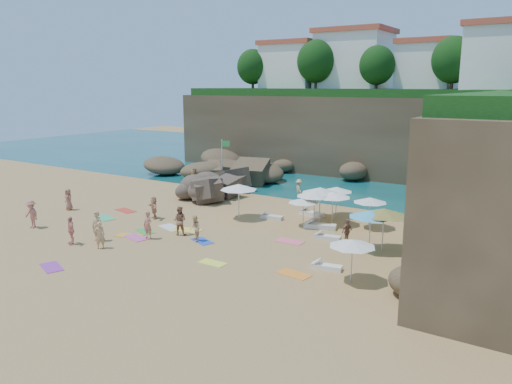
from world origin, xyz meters
The scene contains 52 objects.
ground centered at (0.00, 0.00, 0.00)m, with size 120.00×120.00×0.00m, color tan.
seawater centered at (0.00, 30.00, 0.00)m, with size 120.00×120.00×0.00m, color #0C4751.
cliff_back centered at (2.00, 25.00, 4.00)m, with size 44.00×8.00×8.00m, color brown.
rock_promontory centered at (-11.00, 16.00, 0.00)m, with size 12.00×7.00×2.00m, color brown, non-canonical shape.
clifftop_buildings centered at (2.96, 25.79, 11.24)m, with size 28.48×9.48×7.00m.
clifftop_trees centered at (4.78, 19.52, 11.26)m, with size 35.60×23.82×4.40m.
marina_masts centered at (-16.50, 30.00, 3.00)m, with size 3.10×0.10×6.00m.
rock_outcrop centered at (-5.78, 7.64, 0.00)m, with size 6.98×5.23×2.79m, color brown, non-canonical shape.
flag_pole centered at (-6.45, 10.67, 2.82)m, with size 0.86×0.22×4.42m.
parasol_0 centered at (5.88, 4.96, 2.22)m, with size 2.55×2.55×2.42m.
parasol_1 centered at (5.80, 4.30, 2.10)m, with size 2.42×2.42×2.29m.
parasol_2 centered at (5.44, 3.42, 1.76)m, with size 2.03×2.03×1.92m.
parasol_3 centered at (6.16, 7.09, 1.94)m, with size 2.24×2.24×2.11m.
parasol_4 centered at (13.52, 8.31, 1.84)m, with size 2.12×2.12×2.00m.
parasol_5 centered at (6.88, 4.82, 2.06)m, with size 2.37×2.37×2.25m.
parasol_6 centered at (11.49, 1.42, 2.26)m, with size 2.60×2.60×2.46m.
parasol_7 centered at (5.46, 5.86, 2.01)m, with size 2.32×2.32×2.19m.
parasol_8 centered at (9.27, 5.33, 1.90)m, with size 2.19×2.19×2.07m.
parasol_9 centered at (0.71, 2.77, 2.25)m, with size 2.59×2.59×2.45m.
parasol_10 centered at (10.89, 1.02, 2.15)m, with size 2.48×2.48×2.35m.
parasol_11 centered at (11.77, -3.81, 1.92)m, with size 2.22×2.22×2.10m.
lounger_0 centered at (6.63, 3.54, 0.16)m, with size 2.06×0.69×0.32m, color silver.
lounger_1 centered at (4.72, 6.19, 0.15)m, with size 1.90×0.63×0.30m, color white.
lounger_2 centered at (10.60, 8.31, 0.15)m, with size 1.87×0.62×0.29m, color white.
lounger_3 centered at (2.73, 3.91, 0.13)m, with size 1.61×0.54×0.25m, color silver.
lounger_4 centered at (8.02, 1.69, 0.12)m, with size 1.59×0.53×0.25m, color silver.
lounger_5 centered at (10.11, -2.94, 0.12)m, with size 1.55×0.52×0.24m, color white.
towel_1 centered at (-1.99, -4.43, 0.01)m, with size 1.69×0.85×0.03m, color #CA4E98.
towel_2 centered at (-2.64, -4.33, 0.01)m, with size 1.64×0.82×0.03m, color gold.
towel_3 centered at (-2.47, -3.15, 0.01)m, with size 1.54×0.77×0.03m, color green.
towel_4 centered at (-0.44, -1.46, 0.02)m, with size 1.93×0.97×0.03m, color yellow.
towel_5 centered at (-1.68, -1.60, 0.02)m, with size 1.85×0.92×0.03m, color silver.
towel_6 centered at (-1.88, -10.36, 0.01)m, with size 1.68×0.84×0.03m, color purple.
towel_7 centered at (-7.59, -0.05, 0.02)m, with size 1.73×0.87×0.03m, color red.
towel_8 centered at (1.86, -2.73, 0.01)m, with size 1.58×0.79×0.03m, color blue.
towel_9 centered at (6.30, 0.04, 0.02)m, with size 1.72×0.86×0.03m, color #FE637D.
towel_10 centered at (9.04, -4.46, 0.01)m, with size 1.67×0.84×0.03m, color orange.
towel_11 centered at (-7.27, -2.27, 0.02)m, with size 1.80×0.90×0.03m, color #33B570.
towel_12 centered at (4.69, -5.37, 0.01)m, with size 1.48×0.74×0.03m, color #F1FF43.
person_stand_0 centered at (-3.42, -6.09, 0.91)m, with size 0.67×0.44×1.83m, color tan.
person_stand_1 centered at (-0.14, -2.46, 0.92)m, with size 0.89×0.69×1.84m, color #A27051.
person_stand_2 centered at (1.23, 10.76, 0.79)m, with size 1.02×0.42×1.57m, color tan.
person_stand_3 centered at (9.28, 1.62, 0.74)m, with size 0.86×0.36×1.47m, color #8B5C45.
person_stand_4 centered at (12.71, 4.43, 0.79)m, with size 0.77×0.42×1.57m, color tan.
person_stand_5 centered at (-8.52, 8.98, 0.96)m, with size 1.77×0.51×1.91m, color tan.
person_stand_6 centered at (-2.20, -6.94, 0.79)m, with size 0.58×0.38×1.59m, color tan.
person_lie_0 centered at (-9.28, -6.54, 0.24)m, with size 1.18×1.82×0.49m, color #B56A5A.
person_lie_1 centered at (-4.20, -7.36, 0.20)m, with size 0.97×1.66×0.40m, color #ED9A87.
person_lie_2 centered at (-11.35, -2.13, 0.21)m, with size 0.76×1.56×0.42m, color #8F5647.
person_lie_3 centered at (-4.22, -0.52, 0.21)m, with size 1.43×1.54×0.41m, color tan.
person_lie_4 centered at (-1.16, -4.17, 0.20)m, with size 0.62×1.69×0.40m, color #B4705A.
person_lie_5 centered at (1.54, -3.00, 0.29)m, with size 0.75×1.55×0.59m, color #E6B882.
Camera 1 is at (20.07, -24.99, 9.16)m, focal length 35.00 mm.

